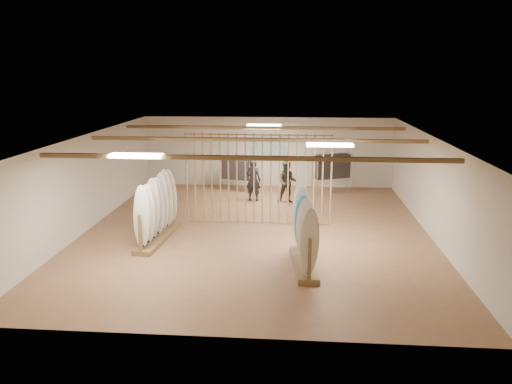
# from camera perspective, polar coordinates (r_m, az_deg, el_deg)

# --- Properties ---
(floor) EXTENTS (12.00, 12.00, 0.00)m
(floor) POSITION_cam_1_polar(r_m,az_deg,el_deg) (14.73, 0.00, -4.54)
(floor) COLOR #9E6F4C
(floor) RESTS_ON ground
(ceiling) EXTENTS (12.00, 12.00, 0.00)m
(ceiling) POSITION_cam_1_polar(r_m,az_deg,el_deg) (14.11, 0.00, 6.32)
(ceiling) COLOR gray
(ceiling) RESTS_ON ground
(wall_back) EXTENTS (12.00, 0.00, 12.00)m
(wall_back) POSITION_cam_1_polar(r_m,az_deg,el_deg) (20.23, 1.36, 4.60)
(wall_back) COLOR silver
(wall_back) RESTS_ON ground
(wall_front) EXTENTS (12.00, 0.00, 12.00)m
(wall_front) POSITION_cam_1_polar(r_m,az_deg,el_deg) (8.65, -3.21, -8.20)
(wall_front) COLOR silver
(wall_front) RESTS_ON ground
(wall_left) EXTENTS (0.00, 12.00, 12.00)m
(wall_left) POSITION_cam_1_polar(r_m,az_deg,el_deg) (15.56, -18.68, 1.07)
(wall_left) COLOR silver
(wall_left) RESTS_ON ground
(wall_right) EXTENTS (0.00, 12.00, 12.00)m
(wall_right) POSITION_cam_1_polar(r_m,az_deg,el_deg) (14.83, 19.64, 0.38)
(wall_right) COLOR silver
(wall_right) RESTS_ON ground
(ceiling_slats) EXTENTS (9.50, 6.12, 0.10)m
(ceiling_slats) POSITION_cam_1_polar(r_m,az_deg,el_deg) (14.12, 0.00, 6.00)
(ceiling_slats) COLOR olive
(ceiling_slats) RESTS_ON ground
(light_panels) EXTENTS (1.20, 0.35, 0.06)m
(light_panels) POSITION_cam_1_polar(r_m,az_deg,el_deg) (14.11, 0.00, 6.08)
(light_panels) COLOR white
(light_panels) RESTS_ON ground
(bamboo_partition) EXTENTS (4.45, 0.05, 2.78)m
(bamboo_partition) POSITION_cam_1_polar(r_m,az_deg,el_deg) (15.13, 0.24, 1.46)
(bamboo_partition) COLOR tan
(bamboo_partition) RESTS_ON ground
(poster) EXTENTS (1.40, 0.03, 0.90)m
(poster) POSITION_cam_1_polar(r_m,az_deg,el_deg) (20.18, 1.36, 5.15)
(poster) COLOR #369EC0
(poster) RESTS_ON ground
(rack_left) EXTENTS (0.70, 2.65, 1.83)m
(rack_left) POSITION_cam_1_polar(r_m,az_deg,el_deg) (14.10, -11.22, -2.98)
(rack_left) COLOR olive
(rack_left) RESTS_ON floor
(rack_right) EXTENTS (0.70, 2.27, 1.80)m
(rack_right) POSITION_cam_1_polar(r_m,az_deg,el_deg) (12.05, 5.54, -5.75)
(rack_right) COLOR olive
(rack_right) RESTS_ON floor
(clothing_rack_a) EXTENTS (1.21, 0.68, 1.35)m
(clothing_rack_a) POSITION_cam_1_polar(r_m,az_deg,el_deg) (19.34, -2.22, 2.58)
(clothing_rack_a) COLOR silver
(clothing_rack_a) RESTS_ON floor
(clothing_rack_b) EXTENTS (1.40, 0.89, 1.58)m
(clothing_rack_b) POSITION_cam_1_polar(r_m,az_deg,el_deg) (19.32, 8.73, 2.89)
(clothing_rack_b) COLOR silver
(clothing_rack_b) RESTS_ON floor
(shopper_a) EXTENTS (0.70, 0.55, 1.72)m
(shopper_a) POSITION_cam_1_polar(r_m,az_deg,el_deg) (17.98, -0.31, 1.68)
(shopper_a) COLOR #23242A
(shopper_a) RESTS_ON floor
(shopper_b) EXTENTS (0.83, 0.66, 1.70)m
(shopper_b) POSITION_cam_1_polar(r_m,az_deg,el_deg) (17.74, 3.62, 1.45)
(shopper_b) COLOR #333227
(shopper_b) RESTS_ON floor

